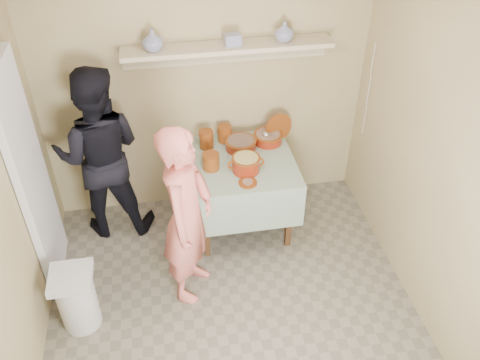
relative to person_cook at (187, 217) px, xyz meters
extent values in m
plane|color=#736B5A|center=(0.30, -0.55, -0.80)|extent=(3.50, 3.50, 0.00)
cube|color=silver|center=(-1.16, 0.40, 0.20)|extent=(0.06, 0.70, 2.00)
cylinder|color=#662C0D|center=(0.27, 0.99, 0.05)|extent=(0.13, 0.13, 0.18)
cylinder|color=#662C0D|center=(0.46, 1.07, 0.04)|extent=(0.13, 0.13, 0.16)
cylinder|color=#662C0D|center=(0.27, 0.65, 0.03)|extent=(0.15, 0.15, 0.15)
cylinder|color=#662C0D|center=(0.28, 0.79, -0.02)|extent=(0.15, 0.15, 0.05)
cylinder|color=#662C0D|center=(0.97, 1.02, 0.08)|extent=(0.28, 0.13, 0.28)
imported|color=navy|center=(0.98, 1.06, 1.00)|extent=(0.19, 0.19, 0.17)
imported|color=navy|center=(-0.12, 1.06, 1.01)|extent=(0.25, 0.25, 0.18)
cube|color=navy|center=(0.54, 1.05, 0.97)|extent=(0.15, 0.11, 0.10)
imported|color=#DE6B60|center=(0.00, 0.00, 0.00)|extent=(0.58, 0.69, 1.60)
imported|color=black|center=(-0.70, 0.92, 0.04)|extent=(0.86, 0.69, 1.68)
cube|color=tan|center=(0.30, 1.21, 0.50)|extent=(3.00, 0.02, 2.60)
cube|color=tan|center=(1.81, -0.55, 0.50)|extent=(0.02, 3.50, 2.60)
cube|color=silver|center=(0.30, -0.55, 1.81)|extent=(3.00, 3.50, 0.02)
cube|color=#4C2D16|center=(0.17, 0.35, -0.45)|extent=(0.05, 0.05, 0.71)
cube|color=#4C2D16|center=(0.93, 0.35, -0.45)|extent=(0.05, 0.05, 0.71)
cube|color=#4C2D16|center=(0.17, 1.11, -0.45)|extent=(0.05, 0.05, 0.71)
cube|color=#4C2D16|center=(0.93, 1.11, -0.45)|extent=(0.05, 0.05, 0.71)
cube|color=#4C2D16|center=(0.55, 0.73, -0.07)|extent=(0.90, 0.90, 0.04)
cube|color=#1E5932|center=(0.55, 0.73, -0.05)|extent=(0.96, 0.96, 0.01)
cube|color=#1E5932|center=(0.55, 0.25, -0.26)|extent=(0.96, 0.01, 0.44)
cube|color=#1E5932|center=(0.55, 1.21, -0.26)|extent=(0.96, 0.01, 0.44)
cube|color=#1E5932|center=(0.07, 0.73, -0.26)|extent=(0.01, 0.96, 0.44)
cube|color=#1E5932|center=(1.03, 0.73, -0.26)|extent=(0.01, 0.96, 0.44)
cylinder|color=#6D1305|center=(0.58, 0.91, 0.01)|extent=(0.28, 0.28, 0.09)
cylinder|color=#662C0D|center=(0.58, 0.91, 0.05)|extent=(0.30, 0.30, 0.01)
cylinder|color=brown|center=(0.58, 0.91, 0.03)|extent=(0.25, 0.25, 0.05)
cylinder|color=#6D1305|center=(0.86, 0.97, 0.01)|extent=(0.26, 0.26, 0.09)
cylinder|color=#662C0D|center=(0.86, 0.97, 0.05)|extent=(0.28, 0.28, 0.01)
cylinder|color=#8C6B54|center=(0.86, 0.97, 0.03)|extent=(0.23, 0.23, 0.05)
cylinder|color=silver|center=(0.87, 0.82, 0.14)|extent=(0.01, 0.22, 0.16)
sphere|color=silver|center=(0.83, 0.94, 0.06)|extent=(0.07, 0.07, 0.07)
cylinder|color=#6D1305|center=(0.57, 0.56, 0.03)|extent=(0.24, 0.24, 0.14)
cylinder|color=#662C0D|center=(0.57, 0.56, 0.09)|extent=(0.25, 0.25, 0.01)
cylinder|color=tan|center=(0.57, 0.56, 0.08)|extent=(0.21, 0.21, 0.05)
torus|color=#662C0D|center=(0.45, 0.56, 0.04)|extent=(0.09, 0.02, 0.09)
torus|color=#662C0D|center=(0.69, 0.56, 0.04)|extent=(0.09, 0.02, 0.09)
cylinder|color=#662C0D|center=(0.55, 0.38, -0.03)|extent=(0.16, 0.16, 0.02)
cylinder|color=#8C6B54|center=(0.55, 0.38, -0.02)|extent=(0.09, 0.09, 0.01)
cube|color=#C1B38F|center=(0.50, 1.07, 0.90)|extent=(1.80, 0.25, 0.04)
cube|color=#C1B38F|center=(0.50, 1.19, 0.80)|extent=(1.80, 0.02, 0.18)
cylinder|color=silver|center=(-0.92, -0.23, -0.55)|extent=(0.30, 0.30, 0.50)
cube|color=silver|center=(-0.92, -0.23, -0.27)|extent=(0.32, 0.32, 0.06)
cylinder|color=silver|center=(1.77, 0.95, 0.75)|extent=(0.01, 0.01, 0.30)
cylinder|color=silver|center=(1.77, 0.93, 0.45)|extent=(0.01, 0.01, 0.30)
cylinder|color=silver|center=(1.77, 0.91, 0.15)|extent=(0.01, 0.01, 0.30)
camera|label=1|loc=(-0.10, -2.96, 2.64)|focal=38.00mm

